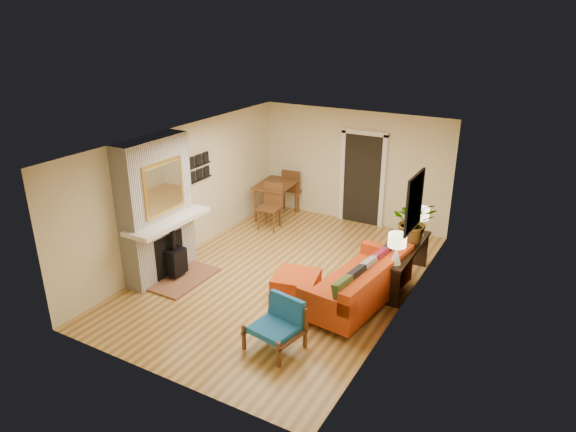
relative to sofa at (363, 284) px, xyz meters
name	(u,v)px	position (x,y,z in m)	size (l,w,h in m)	color
room_shell	(368,181)	(-1.04, 2.82, 0.85)	(6.50, 6.50, 6.50)	tan
fireplace	(158,213)	(-3.64, -0.81, 0.85)	(1.09, 1.68, 2.60)	white
sofa	(363,284)	(0.00, 0.00, 0.00)	(1.24, 2.35, 0.88)	silver
ottoman	(296,283)	(-1.13, -0.23, -0.17)	(0.89, 0.89, 0.38)	silver
blue_chair	(279,321)	(-0.64, -1.66, 0.01)	(0.81, 0.79, 0.74)	brown
dining_table	(279,190)	(-3.21, 2.75, 0.29)	(0.94, 1.95, 1.04)	brown
console_table	(407,255)	(0.43, 1.04, 0.19)	(0.34, 1.85, 0.72)	black
lamp_near	(397,245)	(0.43, 0.33, 0.67)	(0.30, 0.30, 0.54)	white
lamp_far	(420,218)	(0.43, 1.70, 0.67)	(0.30, 0.30, 0.54)	white
houseplant	(414,221)	(0.42, 1.29, 0.76)	(0.75, 0.65, 0.84)	#1E5919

